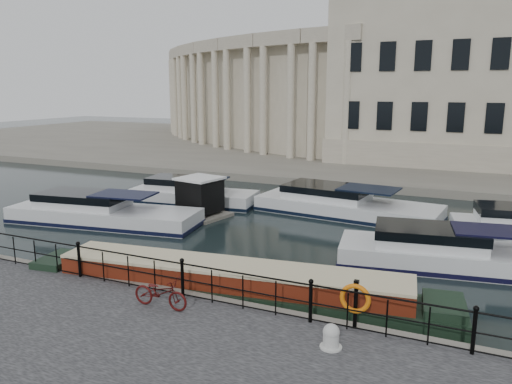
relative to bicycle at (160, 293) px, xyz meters
The scene contains 10 objects.
ground_plane 3.31m from the bicycle, 86.95° to the left, with size 160.00×160.00×0.00m, color black.
far_bank 42.15m from the bicycle, 89.77° to the left, with size 120.00×42.00×0.55m, color #6B665B.
railing 0.93m from the bicycle, 79.38° to the left, with size 24.14×0.14×1.22m.
civic_building 38.34m from the bicycle, 91.26° to the left, with size 53.55×31.84×16.85m.
bicycle is the anchor object (origin of this frame).
mooring_bollard 5.05m from the bicycle, ahead, with size 0.54×0.54×0.61m.
life_ring_post 5.44m from the bicycle, 10.38° to the left, with size 0.81×0.21×1.32m.
narrowboat 2.66m from the bicycle, 68.38° to the left, with size 14.42×3.66×1.53m.
harbour_hut 12.46m from the bicycle, 115.30° to the left, with size 3.18×2.82×2.17m.
cabin_cruisers 11.58m from the bicycle, 90.37° to the left, with size 27.86×10.87×1.99m.
Camera 1 is at (7.74, -14.13, 6.71)m, focal length 35.00 mm.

